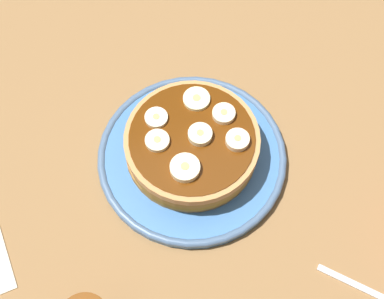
# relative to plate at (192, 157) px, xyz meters

# --- Properties ---
(ground_plane) EXTENTS (1.40, 1.40, 0.03)m
(ground_plane) POSITION_rel_plate_xyz_m (0.00, 0.00, -0.02)
(ground_plane) COLOR olive
(plate) EXTENTS (0.23, 0.23, 0.02)m
(plate) POSITION_rel_plate_xyz_m (0.00, 0.00, 0.00)
(plate) COLOR #3F72B2
(plate) RESTS_ON ground_plane
(pancake_stack) EXTENTS (0.16, 0.16, 0.05)m
(pancake_stack) POSITION_rel_plate_xyz_m (0.00, 0.00, 0.03)
(pancake_stack) COLOR #A67036
(pancake_stack) RESTS_ON plate
(banana_slice_0) EXTENTS (0.03, 0.03, 0.01)m
(banana_slice_0) POSITION_rel_plate_xyz_m (-0.00, -0.01, 0.05)
(banana_slice_0) COLOR #F7F0C0
(banana_slice_0) RESTS_ON pancake_stack
(banana_slice_1) EXTENTS (0.03, 0.03, 0.01)m
(banana_slice_1) POSITION_rel_plate_xyz_m (0.03, 0.04, 0.05)
(banana_slice_1) COLOR #F5E9C4
(banana_slice_1) RESTS_ON pancake_stack
(banana_slice_2) EXTENTS (0.03, 0.03, 0.01)m
(banana_slice_2) POSITION_rel_plate_xyz_m (0.05, -0.01, 0.05)
(banana_slice_2) COLOR #F8F4B6
(banana_slice_2) RESTS_ON pancake_stack
(banana_slice_3) EXTENTS (0.03, 0.03, 0.01)m
(banana_slice_3) POSITION_rel_plate_xyz_m (0.02, -0.04, 0.05)
(banana_slice_3) COLOR #FAE4B3
(banana_slice_3) RESTS_ON pancake_stack
(banana_slice_4) EXTENTS (0.03, 0.03, 0.01)m
(banana_slice_4) POSITION_rel_plate_xyz_m (-0.04, 0.01, 0.05)
(banana_slice_4) COLOR #FEEFBA
(banana_slice_4) RESTS_ON pancake_stack
(banana_slice_5) EXTENTS (0.03, 0.03, 0.01)m
(banana_slice_5) POSITION_rel_plate_xyz_m (-0.01, -0.05, 0.05)
(banana_slice_5) COLOR #FEE4B6
(banana_slice_5) RESTS_ON pancake_stack
(banana_slice_6) EXTENTS (0.03, 0.03, 0.01)m
(banana_slice_6) POSITION_rel_plate_xyz_m (-0.00, 0.04, 0.05)
(banana_slice_6) COLOR beige
(banana_slice_6) RESTS_ON pancake_stack
(fork) EXTENTS (0.08, 0.11, 0.01)m
(fork) POSITION_rel_plate_xyz_m (-0.19, -0.18, -0.01)
(fork) COLOR silver
(fork) RESTS_ON ground_plane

